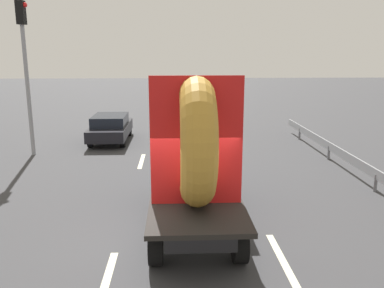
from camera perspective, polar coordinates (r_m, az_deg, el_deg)
name	(u,v)px	position (r m, az deg, el deg)	size (l,w,h in m)	color
ground_plane	(180,246)	(9.14, -1.72, -14.37)	(120.00, 120.00, 0.00)	#38383A
flatbed_truck	(193,155)	(9.65, 0.18, -1.64)	(2.02, 5.20, 3.76)	black
distant_sedan	(111,127)	(19.56, -11.58, 2.37)	(1.70, 3.96, 1.29)	black
traffic_light	(25,58)	(17.58, -22.78, 11.32)	(0.42, 0.36, 6.17)	gray
guardrail	(350,159)	(15.14, 21.65, -2.00)	(0.10, 15.19, 0.71)	gray
lane_dash_left_near	(107,280)	(8.12, -12.11, -18.44)	(2.07, 0.16, 0.01)	beige
lane_dash_left_far	(142,161)	(15.90, -7.22, -2.44)	(2.17, 0.16, 0.01)	beige
lane_dash_right_near	(286,267)	(8.56, 13.31, -16.73)	(2.87, 0.16, 0.01)	beige
lane_dash_right_far	(232,164)	(15.45, 5.75, -2.87)	(2.13, 0.16, 0.01)	beige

